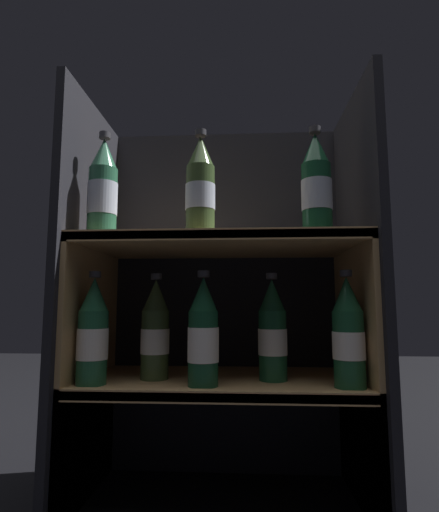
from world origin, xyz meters
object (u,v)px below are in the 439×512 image
(bottle_upper_front_1, at_px, (200,188))
(bottle_lower_back_1, at_px, (272,332))
(bottle_upper_front_2, at_px, (316,186))
(bottle_upper_front_0, at_px, (103,190))
(bottle_lower_front_2, at_px, (348,335))
(bottle_lower_front_1, at_px, (203,335))
(bottle_lower_back_0, at_px, (155,332))
(bottle_lower_front_0, at_px, (93,334))

(bottle_upper_front_1, height_order, bottle_lower_back_1, bottle_upper_front_1)
(bottle_upper_front_2, distance_m, bottle_lower_back_1, 0.35)
(bottle_upper_front_0, bearing_deg, bottle_lower_back_1, 11.00)
(bottle_upper_front_1, distance_m, bottle_lower_back_1, 0.38)
(bottle_upper_front_2, height_order, bottle_lower_front_2, bottle_upper_front_2)
(bottle_upper_front_0, height_order, bottle_lower_front_1, bottle_upper_front_0)
(bottle_lower_back_0, bearing_deg, bottle_upper_front_1, -33.53)
(bottle_upper_front_1, bearing_deg, bottle_upper_front_2, 0.00)
(bottle_upper_front_0, bearing_deg, bottle_upper_front_1, 0.00)
(bottle_upper_front_1, xyz_separation_m, bottle_lower_front_0, (-0.24, 0.00, -0.33))
(bottle_upper_front_0, height_order, bottle_lower_front_2, bottle_upper_front_0)
(bottle_lower_front_1, bearing_deg, bottle_lower_back_1, 26.06)
(bottle_upper_front_2, bearing_deg, bottle_upper_front_1, 180.00)
(bottle_lower_front_0, xyz_separation_m, bottle_lower_front_1, (0.25, -0.00, -0.00))
(bottle_upper_front_2, xyz_separation_m, bottle_lower_back_0, (-0.38, 0.08, -0.33))
(bottle_upper_front_2, xyz_separation_m, bottle_lower_front_1, (-0.25, -0.00, -0.33))
(bottle_lower_front_2, height_order, bottle_lower_back_1, same)
(bottle_lower_back_0, height_order, bottle_lower_back_1, same)
(bottle_lower_back_1, bearing_deg, bottle_lower_back_0, 180.00)
(bottle_upper_front_2, height_order, bottle_lower_back_1, bottle_upper_front_2)
(bottle_lower_front_2, height_order, bottle_lower_back_0, same)
(bottle_lower_front_0, height_order, bottle_lower_front_2, same)
(bottle_upper_front_0, height_order, bottle_lower_back_1, bottle_upper_front_0)
(bottle_upper_front_1, height_order, bottle_upper_front_2, same)
(bottle_upper_front_2, bearing_deg, bottle_lower_back_0, 168.58)
(bottle_lower_back_0, bearing_deg, bottle_lower_back_1, 0.00)
(bottle_upper_front_1, xyz_separation_m, bottle_lower_back_0, (-0.12, 0.08, -0.33))
(bottle_upper_front_0, relative_size, bottle_lower_front_2, 1.00)
(bottle_upper_front_0, bearing_deg, bottle_lower_front_2, 0.00)
(bottle_upper_front_0, bearing_deg, bottle_lower_back_0, 34.01)
(bottle_lower_back_0, bearing_deg, bottle_lower_front_2, -9.94)
(bottle_upper_front_1, bearing_deg, bottle_upper_front_0, -180.00)
(bottle_lower_front_1, bearing_deg, bottle_lower_back_0, 148.28)
(bottle_lower_front_0, height_order, bottle_lower_front_1, same)
(bottle_lower_front_1, distance_m, bottle_lower_back_0, 0.15)
(bottle_upper_front_2, bearing_deg, bottle_upper_front_0, -180.00)
(bottle_lower_back_1, bearing_deg, bottle_upper_front_1, -155.10)
(bottle_upper_front_0, height_order, bottle_lower_back_0, bottle_upper_front_0)
(bottle_lower_front_0, relative_size, bottle_lower_back_1, 1.00)
(bottle_lower_front_2, bearing_deg, bottle_lower_front_1, 180.00)
(bottle_upper_front_2, height_order, bottle_lower_back_0, bottle_upper_front_2)
(bottle_lower_front_2, bearing_deg, bottle_lower_back_0, 170.06)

